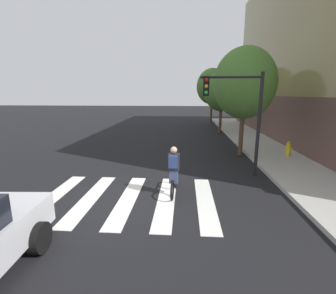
# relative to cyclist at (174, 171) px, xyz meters

# --- Properties ---
(ground_plane) EXTENTS (120.00, 120.00, 0.00)m
(ground_plane) POSITION_rel_cyclist_xyz_m (-1.70, -0.43, -0.84)
(ground_plane) COLOR black
(crosswalk_stripes) EXTENTS (5.58, 3.93, 0.01)m
(crosswalk_stripes) POSITION_rel_cyclist_xyz_m (-1.48, -0.43, -0.84)
(crosswalk_stripes) COLOR silver
(crosswalk_stripes) RESTS_ON ground
(cyclist) EXTENTS (0.38, 1.71, 1.69)m
(cyclist) POSITION_rel_cyclist_xyz_m (0.00, 0.00, 0.00)
(cyclist) COLOR black
(cyclist) RESTS_ON ground
(traffic_light_near) EXTENTS (2.47, 0.28, 4.20)m
(traffic_light_near) POSITION_rel_cyclist_xyz_m (2.50, 2.27, 2.02)
(traffic_light_near) COLOR black
(traffic_light_near) RESTS_ON ground
(fire_hydrant) EXTENTS (0.33, 0.22, 0.78)m
(fire_hydrant) POSITION_rel_cyclist_xyz_m (5.81, 5.09, -0.31)
(fire_hydrant) COLOR gold
(fire_hydrant) RESTS_ON sidewalk
(street_tree_near) EXTENTS (3.24, 3.24, 5.76)m
(street_tree_near) POSITION_rel_cyclist_xyz_m (3.45, 5.67, 3.05)
(street_tree_near) COLOR #4C3823
(street_tree_near) RESTS_ON ground
(street_tree_mid) EXTENTS (2.97, 2.97, 5.27)m
(street_tree_mid) POSITION_rel_cyclist_xyz_m (3.46, 13.66, 2.72)
(street_tree_mid) COLOR #4C3823
(street_tree_mid) RESTS_ON ground
(street_tree_far) EXTENTS (3.43, 3.43, 6.11)m
(street_tree_far) POSITION_rel_cyclist_xyz_m (3.34, 20.21, 3.28)
(street_tree_far) COLOR #4C3823
(street_tree_far) RESTS_ON ground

